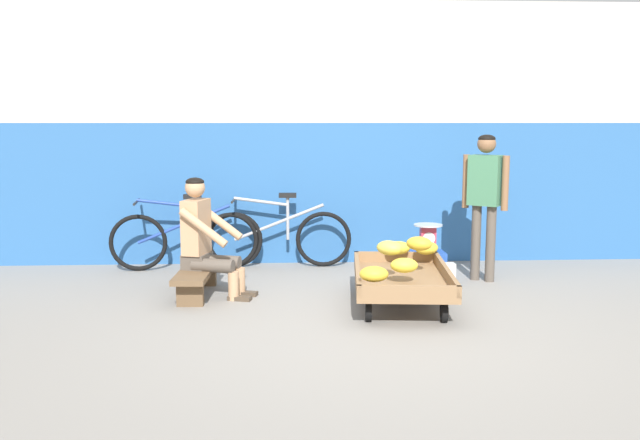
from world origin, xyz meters
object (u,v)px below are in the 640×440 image
at_px(banana_cart, 402,280).
at_px(bicycle_near_left, 184,239).
at_px(bicycle_far_left, 279,237).
at_px(vendor_seated, 205,238).
at_px(plastic_crate, 427,266).
at_px(weighing_scale, 428,237).
at_px(low_bench, 197,275).
at_px(customer_adult, 485,191).
at_px(shopping_bag, 446,275).

bearing_deg(banana_cart, bicycle_near_left, 143.47).
bearing_deg(bicycle_near_left, bicycle_far_left, 4.37).
bearing_deg(vendor_seated, bicycle_near_left, 107.64).
xyz_separation_m(plastic_crate, bicycle_near_left, (-2.64, 0.63, 0.20)).
relative_size(weighing_scale, bicycle_near_left, 0.18).
height_order(banana_cart, low_bench, banana_cart).
distance_m(weighing_scale, customer_adult, 0.76).
bearing_deg(bicycle_near_left, plastic_crate, -13.39).
distance_m(banana_cart, vendor_seated, 1.90).
distance_m(banana_cart, plastic_crate, 1.10).
bearing_deg(weighing_scale, low_bench, -167.33).
distance_m(low_bench, plastic_crate, 2.41).
relative_size(low_bench, plastic_crate, 3.09).
xyz_separation_m(plastic_crate, customer_adult, (0.57, -0.07, 0.80)).
height_order(vendor_seated, customer_adult, customer_adult).
bearing_deg(vendor_seated, customer_adult, 9.69).
distance_m(banana_cart, customer_adult, 1.55).
xyz_separation_m(weighing_scale, shopping_bag, (0.12, -0.31, -0.33)).
xyz_separation_m(banana_cart, vendor_seated, (-1.82, 0.44, 0.33)).
height_order(bicycle_near_left, customer_adult, customer_adult).
distance_m(vendor_seated, customer_adult, 2.90).
xyz_separation_m(weighing_scale, bicycle_near_left, (-2.64, 0.63, -0.10)).
relative_size(banana_cart, plastic_crate, 4.19).
xyz_separation_m(banana_cart, plastic_crate, (0.45, 1.00, -0.09)).
xyz_separation_m(vendor_seated, shopping_bag, (2.39, 0.24, -0.45)).
relative_size(banana_cart, vendor_seated, 1.32).
distance_m(bicycle_far_left, customer_adult, 2.36).
distance_m(weighing_scale, bicycle_near_left, 2.72).
distance_m(vendor_seated, shopping_bag, 2.44).
bearing_deg(bicycle_near_left, low_bench, -75.86).
xyz_separation_m(vendor_seated, plastic_crate, (2.27, 0.55, -0.42)).
xyz_separation_m(plastic_crate, weighing_scale, (0.00, -0.00, 0.30)).
height_order(bicycle_near_left, bicycle_far_left, same).
height_order(plastic_crate, shopping_bag, plastic_crate).
bearing_deg(vendor_seated, banana_cart, -13.67).
distance_m(vendor_seated, plastic_crate, 2.37).
xyz_separation_m(low_bench, bicycle_near_left, (-0.29, 1.16, 0.15)).
bearing_deg(shopping_bag, low_bench, -175.02).
bearing_deg(bicycle_far_left, shopping_bag, -31.07).
relative_size(vendor_seated, bicycle_far_left, 0.69).
bearing_deg(banana_cart, low_bench, 166.21).
bearing_deg(shopping_bag, plastic_crate, 111.58).
height_order(banana_cart, bicycle_far_left, bicycle_far_left).
bearing_deg(bicycle_far_left, bicycle_near_left, -175.63).
relative_size(vendor_seated, customer_adult, 0.75).
bearing_deg(banana_cart, shopping_bag, 50.00).
height_order(banana_cart, shopping_bag, banana_cart).
bearing_deg(weighing_scale, plastic_crate, 90.00).
bearing_deg(weighing_scale, vendor_seated, -166.28).
height_order(weighing_scale, customer_adult, customer_adult).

